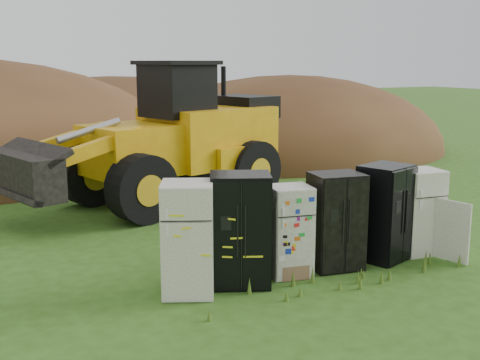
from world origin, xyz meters
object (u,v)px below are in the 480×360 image
object	(u,v)px
fridge_sticker	(289,231)
fridge_open_door	(419,211)
fridge_leftmost	(188,239)
wheel_loader	(148,135)
fridge_black_right	(385,213)
fridge_black_side	(240,230)
fridge_dark_mid	(336,221)

from	to	relation	value
fridge_sticker	fridge_open_door	xyz separation A→B (m)	(2.88, -0.04, 0.03)
fridge_leftmost	wheel_loader	size ratio (longest dim) A/B	0.24
fridge_black_right	fridge_leftmost	bearing A→B (deg)	160.23
fridge_leftmost	fridge_black_right	size ratio (longest dim) A/B	1.01
fridge_open_door	fridge_sticker	bearing A→B (deg)	-174.38
fridge_black_side	wheel_loader	xyz separation A→B (m)	(0.33, 5.93, 0.91)
fridge_black_side	fridge_dark_mid	world-z (taller)	fridge_black_side
fridge_leftmost	fridge_sticker	size ratio (longest dim) A/B	1.15
fridge_black_right	wheel_loader	distance (m)	6.58
fridge_black_right	wheel_loader	size ratio (longest dim) A/B	0.24
fridge_sticker	fridge_black_right	bearing A→B (deg)	8.46
fridge_black_right	fridge_open_door	xyz separation A→B (m)	(0.86, 0.01, -0.08)
fridge_sticker	fridge_black_right	xyz separation A→B (m)	(2.02, -0.05, 0.11)
fridge_black_side	fridge_open_door	bearing A→B (deg)	23.29
wheel_loader	fridge_sticker	bearing A→B (deg)	-100.83
wheel_loader	fridge_dark_mid	bearing A→B (deg)	-92.23
fridge_leftmost	wheel_loader	bearing A→B (deg)	102.01
fridge_sticker	wheel_loader	world-z (taller)	wheel_loader
fridge_dark_mid	fridge_black_right	distance (m)	1.09
fridge_sticker	fridge_dark_mid	size ratio (longest dim) A/B	0.91
fridge_open_door	wheel_loader	xyz separation A→B (m)	(-3.51, 5.94, 1.02)
fridge_black_side	fridge_sticker	size ratio (longest dim) A/B	1.19
fridge_black_side	fridge_black_right	xyz separation A→B (m)	(2.98, -0.03, -0.04)
fridge_sticker	fridge_black_right	size ratio (longest dim) A/B	0.88
fridge_open_door	fridge_black_right	bearing A→B (deg)	-172.60
fridge_black_right	fridge_dark_mid	bearing A→B (deg)	160.30
fridge_sticker	fridge_dark_mid	xyz separation A→B (m)	(0.93, -0.05, 0.08)
fridge_black_side	fridge_open_door	size ratio (longest dim) A/B	1.14
fridge_leftmost	fridge_dark_mid	size ratio (longest dim) A/B	1.05
fridge_black_side	wheel_loader	distance (m)	6.00
fridge_open_door	fridge_leftmost	bearing A→B (deg)	-173.47
fridge_sticker	fridge_leftmost	bearing A→B (deg)	-168.50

